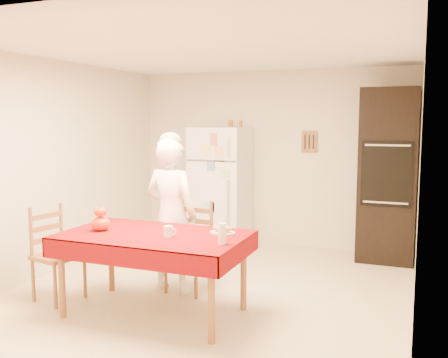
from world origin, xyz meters
The scene contains 17 objects.
floor centered at (0.00, 0.00, 0.00)m, with size 4.50×4.50×0.00m, color #C8B690.
room_shell centered at (0.00, 0.00, 1.62)m, with size 4.02×4.52×2.51m.
refrigerator centered at (-0.65, 1.88, 0.85)m, with size 0.75×0.74×1.70m.
oven_cabinet centered at (1.63, 1.93, 1.10)m, with size 0.70×0.62×2.20m.
dining_table centered at (-0.25, -0.76, 0.69)m, with size 1.70×1.00×0.76m.
chair_far centered at (-0.22, -0.01, 0.51)m, with size 0.45×0.43×0.95m.
chair_left centered at (-1.38, -0.78, 0.51)m, with size 0.48×0.50×0.95m.
seated_woman centered at (-0.39, -0.13, 0.81)m, with size 0.59×0.39×1.62m, color white.
coffee_mug centered at (-0.06, -0.82, 0.81)m, with size 0.08×0.08×0.10m, color white.
pumpkin_lower centered at (-0.78, -0.82, 0.83)m, with size 0.18×0.18×0.13m, color #CE3F04.
pumpkin_upper centered at (-0.78, -0.82, 0.94)m, with size 0.12×0.12×0.09m, color #CD4B04.
wine_glass centered at (0.48, -0.88, 0.85)m, with size 0.07×0.07×0.18m, color white.
bread_plate centered at (0.34, -0.53, 0.77)m, with size 0.24×0.24×0.02m, color silver.
bread_loaf centered at (0.34, -0.53, 0.81)m, with size 0.18×0.10×0.06m, color #A68952.
spice_jar_left centered at (-0.53, 1.93, 1.75)m, with size 0.05×0.05×0.10m, color #8F5D1A.
spice_jar_mid centered at (-0.50, 1.93, 1.75)m, with size 0.05×0.05×0.10m, color #8F501A.
spice_jar_right centered at (-0.36, 1.93, 1.75)m, with size 0.05×0.05×0.10m, color brown.
Camera 1 is at (2.00, -4.70, 1.80)m, focal length 40.00 mm.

